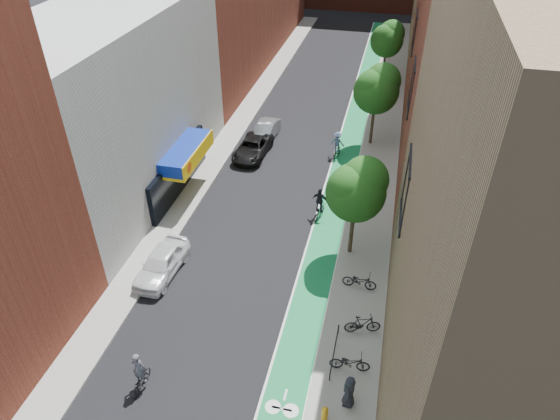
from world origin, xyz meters
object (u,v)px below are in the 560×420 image
Objects in this scene: cyclist_lane_far at (337,145)px; fire_hydrant at (325,413)px; parked_car_silver at (265,132)px; parked_car_white at (161,263)px; cyclist_lane_near at (342,191)px; pedestrian at (349,391)px; cyclist_lane_mid at (320,206)px; parked_car_black at (253,148)px; cyclist_lead at (140,376)px.

fire_hydrant is at bearing 110.25° from cyclist_lane_far.
parked_car_white is at bearing -91.27° from parked_car_silver.
pedestrian is at bearing 96.09° from cyclist_lane_near.
cyclist_lane_mid reaches higher than pedestrian.
parked_car_white is at bearing 77.11° from cyclist_lane_far.
cyclist_lane_mid reaches higher than parked_car_black.
cyclist_lane_near is at bearing -41.38° from parked_car_silver.
cyclist_lane_mid is 2.63× the size of fire_hydrant.
pedestrian is (11.33, -5.95, 0.24)m from parked_car_white.
cyclist_lane_far reaches higher than cyclist_lane_near.
pedestrian is (10.03, -20.18, 0.33)m from parked_car_black.
cyclist_lane_near is at bearing -28.61° from parked_car_black.
cyclist_lane_mid is at bearing -165.25° from pedestrian.
parked_car_black is at bearing 26.04° from cyclist_lane_far.
fire_hydrant is (10.45, -6.93, -0.18)m from parked_car_white.
pedestrian is (9.75, -22.99, 0.29)m from parked_car_silver.
cyclist_lane_far is at bearing 15.29° from parked_car_black.
parked_car_silver is 25.56m from fire_hydrant.
parked_car_black is at bearing -33.98° from cyclist_lane_near.
cyclist_lane_near reaches higher than parked_car_black.
parked_car_silver is (0.28, 2.81, 0.04)m from parked_car_black.
cyclist_lead is at bearing 89.72° from cyclist_lane_far.
parked_car_black is 2.82m from parked_car_silver.
cyclist_lead is 8.28m from fire_hydrant.
parked_car_black is 2.27× the size of cyclist_lane_mid.
parked_car_white is at bearing 57.47° from cyclist_lane_mid.
parked_car_black is 2.47× the size of cyclist_lane_near.
cyclist_lane_far is (6.20, -1.37, 0.23)m from parked_car_silver.
parked_car_white is 2.09× the size of cyclist_lane_mid.
parked_car_white reaches higher than parked_car_black.
pedestrian is (3.55, -21.62, 0.06)m from cyclist_lane_far.
cyclist_lane_near is 6.22m from cyclist_lane_far.
cyclist_lane_near is at bearing 114.37° from cyclist_lane_far.
cyclist_lead is at bearing -178.54° from fire_hydrant.
parked_car_black is at bearing 113.41° from fire_hydrant.
parked_car_silver reaches higher than parked_car_black.
cyclist_lane_mid is (7.78, 7.43, 0.08)m from parked_car_white.
cyclist_lane_mid reaches higher than fire_hydrant.
parked_car_silver is at bearing 87.94° from parked_car_white.
cyclist_lane_near is 16.57m from fire_hydrant.
cyclist_lane_far is at bearing -76.22° from cyclist_lane_mid.
pedestrian is at bearing 112.82° from cyclist_lane_far.
parked_car_white is 17.12m from parked_car_silver.
cyclist_lane_near is 0.92× the size of cyclist_lane_mid.
parked_car_black is 8.97m from cyclist_lane_near.
cyclist_lead is at bearing -82.67° from pedestrian.
cyclist_lane_near reaches higher than pedestrian.
parked_car_black reaches higher than fire_hydrant.
pedestrian reaches higher than parked_car_white.
parked_car_silver is (1.58, 17.04, -0.05)m from parked_car_white.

